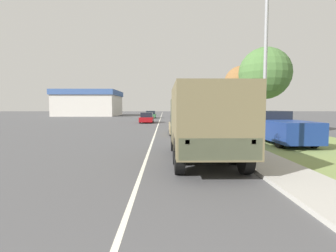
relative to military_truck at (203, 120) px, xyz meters
name	(u,v)px	position (x,y,z in m)	size (l,w,h in m)	color
ground_plane	(159,121)	(-2.24, 29.30, -1.61)	(180.00, 180.00, 0.00)	#4C4C4F
lane_centre_stripe	(159,121)	(-2.24, 29.30, -1.61)	(0.12, 120.00, 0.00)	silver
sidewalk_right	(189,121)	(2.26, 29.30, -1.55)	(1.80, 120.00, 0.12)	#ADAAA3
grass_strip_right	(218,121)	(6.66, 29.30, -1.60)	(7.00, 120.00, 0.02)	olive
military_truck	(203,120)	(0.00, 0.00, 0.00)	(2.37, 6.56, 2.85)	#474C38
car_nearest_ahead	(180,125)	(-0.27, 10.39, -0.94)	(1.72, 4.72, 1.47)	tan
car_second_ahead	(147,118)	(-3.87, 24.99, -0.98)	(1.71, 4.50, 1.38)	maroon
car_third_ahead	(151,115)	(-4.10, 39.65, -0.98)	(1.92, 3.99, 1.37)	#336B3D
pickup_truck	(279,127)	(5.25, 5.24, -0.71)	(2.02, 5.78, 1.83)	navy
lamp_post	(261,50)	(2.30, 0.42, 2.76)	(1.69, 0.24, 7.15)	gray
tree_mid_right	(265,74)	(6.49, 10.86, 3.15)	(4.09, 4.09, 6.79)	brown
tree_far_right	(242,84)	(7.34, 20.03, 3.16)	(4.02, 4.02, 6.78)	brown
building_distant	(90,103)	(-19.65, 53.95, 1.44)	(14.09, 14.48, 6.02)	beige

